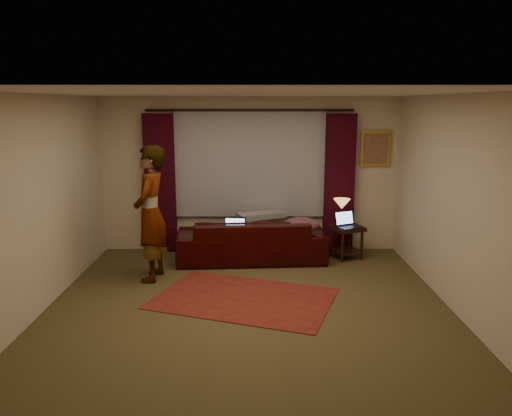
{
  "coord_description": "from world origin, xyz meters",
  "views": [
    {
      "loc": [
        0.08,
        -5.87,
        2.48
      ],
      "look_at": [
        0.1,
        1.2,
        1.0
      ],
      "focal_mm": 35.0,
      "sensor_mm": 36.0,
      "label": 1
    }
  ],
  "objects_px": {
    "laptop_table": "(349,220)",
    "sofa": "(251,232)",
    "laptop_sofa": "(234,227)",
    "person": "(151,214)",
    "end_table": "(346,242)",
    "tiffany_lamp": "(342,212)"
  },
  "relations": [
    {
      "from": "laptop_table",
      "to": "sofa",
      "type": "bearing_deg",
      "value": 152.75
    },
    {
      "from": "laptop_sofa",
      "to": "person",
      "type": "distance_m",
      "value": 1.37
    },
    {
      "from": "person",
      "to": "end_table",
      "type": "bearing_deg",
      "value": 112.05
    },
    {
      "from": "end_table",
      "to": "laptop_table",
      "type": "relative_size",
      "value": 1.4
    },
    {
      "from": "sofa",
      "to": "person",
      "type": "bearing_deg",
      "value": 28.2
    },
    {
      "from": "sofa",
      "to": "end_table",
      "type": "xyz_separation_m",
      "value": [
        1.55,
        0.1,
        -0.2
      ]
    },
    {
      "from": "laptop_table",
      "to": "person",
      "type": "xyz_separation_m",
      "value": [
        -2.97,
        -0.85,
        0.29
      ]
    },
    {
      "from": "end_table",
      "to": "sofa",
      "type": "bearing_deg",
      "value": -176.25
    },
    {
      "from": "sofa",
      "to": "tiffany_lamp",
      "type": "xyz_separation_m",
      "value": [
        1.46,
        0.16,
        0.29
      ]
    },
    {
      "from": "person",
      "to": "laptop_sofa",
      "type": "bearing_deg",
      "value": 124.21
    },
    {
      "from": "sofa",
      "to": "tiffany_lamp",
      "type": "distance_m",
      "value": 1.5
    },
    {
      "from": "sofa",
      "to": "laptop_sofa",
      "type": "bearing_deg",
      "value": 33.67
    },
    {
      "from": "end_table",
      "to": "tiffany_lamp",
      "type": "xyz_separation_m",
      "value": [
        -0.08,
        0.05,
        0.49
      ]
    },
    {
      "from": "sofa",
      "to": "laptop_table",
      "type": "bearing_deg",
      "value": 175.47
    },
    {
      "from": "laptop_sofa",
      "to": "person",
      "type": "bearing_deg",
      "value": -143.63
    },
    {
      "from": "tiffany_lamp",
      "to": "person",
      "type": "height_order",
      "value": "person"
    },
    {
      "from": "sofa",
      "to": "person",
      "type": "xyz_separation_m",
      "value": [
        -1.41,
        -0.88,
        0.49
      ]
    },
    {
      "from": "tiffany_lamp",
      "to": "person",
      "type": "distance_m",
      "value": 3.06
    },
    {
      "from": "end_table",
      "to": "person",
      "type": "distance_m",
      "value": 3.19
    },
    {
      "from": "sofa",
      "to": "person",
      "type": "distance_m",
      "value": 1.73
    },
    {
      "from": "laptop_table",
      "to": "person",
      "type": "height_order",
      "value": "person"
    },
    {
      "from": "tiffany_lamp",
      "to": "laptop_table",
      "type": "distance_m",
      "value": 0.22
    }
  ]
}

